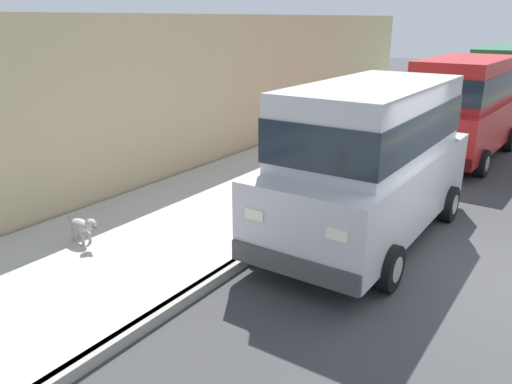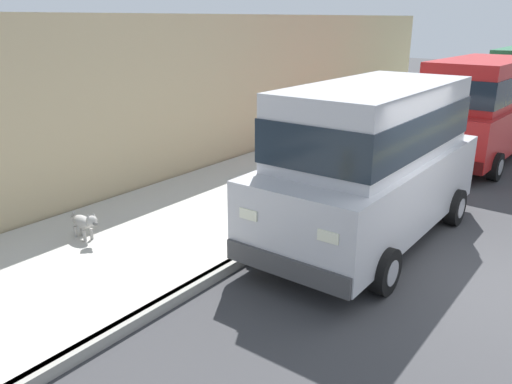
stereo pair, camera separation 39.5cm
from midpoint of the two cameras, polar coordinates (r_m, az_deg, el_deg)
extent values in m
plane|color=#38383A|center=(7.81, 24.14, -9.07)|extent=(80.00, 80.00, 0.00)
cube|color=gray|center=(8.75, 3.33, -3.83)|extent=(0.16, 64.00, 0.14)
cube|color=#B7B5AD|center=(9.72, -5.80, -1.51)|extent=(3.60, 64.00, 0.14)
cube|color=#BCBCC1|center=(8.37, 11.15, 0.60)|extent=(1.90, 4.80, 1.10)
cube|color=#BCBCC1|center=(8.10, 11.64, 8.01)|extent=(1.67, 3.80, 1.10)
cube|color=#19232D|center=(8.11, 11.60, 7.44)|extent=(1.71, 3.84, 0.61)
cube|color=#424243|center=(6.58, 2.63, -8.13)|extent=(1.86, 0.20, 0.28)
cube|color=#424243|center=(10.60, 16.09, 1.79)|extent=(1.86, 0.20, 0.28)
cylinder|color=black|center=(6.97, 13.14, -8.28)|extent=(0.22, 0.64, 0.64)
cylinder|color=#9E9EA3|center=(6.97, 13.14, -8.28)|extent=(0.24, 0.35, 0.35)
cylinder|color=black|center=(7.76, -0.03, -4.87)|extent=(0.22, 0.64, 0.64)
cylinder|color=#9E9EA3|center=(7.76, -0.03, -4.87)|extent=(0.24, 0.35, 0.35)
cylinder|color=black|center=(9.61, 19.70, -1.23)|extent=(0.22, 0.64, 0.64)
cylinder|color=#9E9EA3|center=(9.61, 19.70, -1.23)|extent=(0.24, 0.35, 0.35)
cylinder|color=black|center=(10.20, 9.41, 0.79)|extent=(0.22, 0.64, 0.64)
cylinder|color=#9E9EA3|center=(10.20, 9.41, 0.79)|extent=(0.24, 0.35, 0.35)
cube|color=#EAEACC|center=(6.05, 7.33, -4.75)|extent=(0.28, 0.08, 0.14)
cube|color=#EAEACC|center=(6.62, -1.78, -2.49)|extent=(0.28, 0.08, 0.14)
cube|color=red|center=(14.10, 21.24, 7.11)|extent=(2.08, 4.87, 1.10)
cube|color=red|center=(13.94, 21.78, 11.52)|extent=(1.81, 3.86, 1.10)
cube|color=#19232D|center=(13.95, 21.74, 11.19)|extent=(1.85, 3.90, 0.61)
cube|color=#400A0A|center=(11.99, 17.91, 3.55)|extent=(1.87, 0.27, 0.28)
cube|color=#400A0A|center=(16.42, 23.34, 6.90)|extent=(1.87, 0.27, 0.28)
cylinder|color=black|center=(12.59, 23.21, 2.97)|extent=(0.24, 0.65, 0.64)
cylinder|color=#9E9EA3|center=(12.59, 23.21, 2.97)|extent=(0.25, 0.36, 0.35)
cylinder|color=black|center=(13.11, 15.18, 4.45)|extent=(0.24, 0.65, 0.64)
cylinder|color=#9E9EA3|center=(13.11, 15.18, 4.45)|extent=(0.25, 0.36, 0.35)
cylinder|color=black|center=(15.44, 25.91, 5.32)|extent=(0.24, 0.65, 0.64)
cylinder|color=#9E9EA3|center=(15.44, 25.91, 5.32)|extent=(0.25, 0.36, 0.35)
cylinder|color=black|center=(15.87, 19.20, 6.50)|extent=(0.24, 0.65, 0.64)
cylinder|color=#9E9EA3|center=(15.87, 19.20, 6.50)|extent=(0.25, 0.36, 0.35)
cube|color=#EAEACC|center=(11.66, 20.88, 5.74)|extent=(0.28, 0.09, 0.14)
cube|color=#EAEACC|center=(12.02, 15.48, 6.65)|extent=(0.28, 0.09, 0.14)
cube|color=#23663D|center=(19.73, 25.25, 9.64)|extent=(1.98, 4.83, 1.10)
cube|color=#23663D|center=(19.62, 25.71, 12.80)|extent=(1.73, 3.83, 1.10)
cube|color=#19232D|center=(19.62, 25.67, 12.56)|extent=(1.77, 3.87, 0.61)
cube|color=black|center=(17.49, 23.84, 7.48)|extent=(1.86, 0.23, 0.28)
cube|color=black|center=(22.09, 26.08, 9.26)|extent=(1.86, 0.23, 0.28)
cylinder|color=black|center=(18.52, 21.38, 7.91)|extent=(0.23, 0.64, 0.64)
cylinder|color=#9E9EA3|center=(18.52, 21.38, 7.91)|extent=(0.25, 0.36, 0.35)
cylinder|color=black|center=(21.41, 23.17, 9.02)|extent=(0.23, 0.64, 0.64)
cylinder|color=#9E9EA3|center=(21.41, 23.17, 9.02)|extent=(0.25, 0.36, 0.35)
cube|color=#EAEACC|center=(17.29, 26.00, 9.02)|extent=(0.28, 0.08, 0.14)
cube|color=#EAEACC|center=(17.48, 22.17, 9.61)|extent=(0.28, 0.08, 0.14)
ellipsoid|color=#999691|center=(8.38, -20.44, -3.52)|extent=(0.45, 0.23, 0.20)
cylinder|color=#999691|center=(8.37, -19.44, -4.84)|extent=(0.05, 0.05, 0.18)
cylinder|color=#999691|center=(8.31, -20.12, -5.09)|extent=(0.05, 0.05, 0.18)
cylinder|color=#999691|center=(8.59, -20.45, -4.36)|extent=(0.05, 0.05, 0.18)
cylinder|color=#999691|center=(8.53, -21.13, -4.59)|extent=(0.05, 0.05, 0.18)
sphere|color=#999691|center=(8.12, -19.40, -3.44)|extent=(0.17, 0.17, 0.17)
ellipsoid|color=#54524F|center=(8.05, -19.02, -3.73)|extent=(0.11, 0.08, 0.06)
cone|color=#999691|center=(8.12, -19.21, -2.77)|extent=(0.06, 0.06, 0.07)
cone|color=#999691|center=(8.07, -19.80, -2.97)|extent=(0.06, 0.06, 0.07)
cylinder|color=#999691|center=(8.57, -21.43, -2.72)|extent=(0.12, 0.04, 0.13)
cube|color=tan|center=(13.67, -2.02, 11.85)|extent=(0.50, 20.00, 3.54)
camera|label=1|loc=(0.20, -91.41, -0.48)|focal=35.66mm
camera|label=2|loc=(0.20, 88.59, 0.48)|focal=35.66mm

